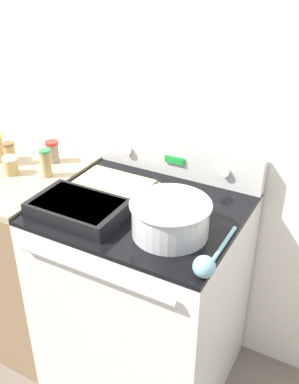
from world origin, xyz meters
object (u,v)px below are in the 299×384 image
ladle (206,264)px  spice_jar_red_cap (53,152)px  spice_jar_green_cap (46,163)px  spice_jar_white_cap (11,165)px  casserole_dish (78,208)px  spice_jar_brown_cap (10,153)px  baking_tray (114,184)px  mixing_bowl (170,216)px

ladle → spice_jar_red_cap: 1.00m
spice_jar_green_cap → ladle: bearing=-17.0°
spice_jar_white_cap → spice_jar_red_cap: bearing=66.2°
casserole_dish → spice_jar_brown_cap: 0.56m
baking_tray → spice_jar_white_cap: 0.47m
ladle → spice_jar_white_cap: bearing=168.6°
casserole_dish → spice_jar_green_cap: 0.35m
spice_jar_green_cap → casserole_dish: bearing=-31.0°
mixing_bowl → spice_jar_white_cap: mixing_bowl is taller
spice_jar_green_cap → spice_jar_white_cap: (-0.15, -0.06, -0.02)m
spice_jar_white_cap → casserole_dish: bearing=-15.3°
casserole_dish → spice_jar_white_cap: 0.47m
baking_tray → spice_jar_brown_cap: bearing=-173.0°
spice_jar_green_cap → spice_jar_white_cap: spice_jar_green_cap is taller
mixing_bowl → spice_jar_brown_cap: 0.89m
spice_jar_red_cap → spice_jar_brown_cap: (-0.15, -0.11, 0.00)m
casserole_dish → spice_jar_white_cap: size_ratio=4.35×
casserole_dish → ladle: 0.55m
spice_jar_red_cap → spice_jar_brown_cap: 0.19m
spice_jar_red_cap → spice_jar_white_cap: bearing=-113.8°
casserole_dish → spice_jar_green_cap: bearing=149.0°
spice_jar_green_cap → spice_jar_brown_cap: (-0.22, 0.02, -0.01)m
baking_tray → spice_jar_red_cap: 0.37m
spice_jar_red_cap → spice_jar_green_cap: bearing=-61.6°
spice_jar_green_cap → spice_jar_brown_cap: spice_jar_green_cap is taller
ladle → spice_jar_brown_cap: spice_jar_brown_cap is taller
casserole_dish → spice_jar_green_cap: (-0.30, 0.18, 0.04)m
baking_tray → casserole_dish: bearing=-88.4°
spice_jar_green_cap → spice_jar_red_cap: bearing=118.4°
ladle → spice_jar_brown_cap: (-1.07, 0.27, 0.03)m
baking_tray → spice_jar_brown_cap: size_ratio=3.26×
ladle → spice_jar_white_cap: size_ratio=4.09×
casserole_dish → baking_tray: (-0.01, 0.26, -0.02)m
spice_jar_white_cap → ladle: bearing=-11.4°
mixing_bowl → ladle: (0.19, -0.14, -0.04)m
mixing_bowl → spice_jar_green_cap: spice_jar_green_cap is taller
ladle → spice_jar_red_cap: size_ratio=3.30×
spice_jar_green_cap → baking_tray: bearing=15.1°
casserole_dish → spice_jar_brown_cap: bearing=159.5°
baking_tray → spice_jar_red_cap: spice_jar_red_cap is taller
spice_jar_green_cap → spice_jar_red_cap: size_ratio=1.25×
spice_jar_brown_cap → spice_jar_red_cap: bearing=36.1°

